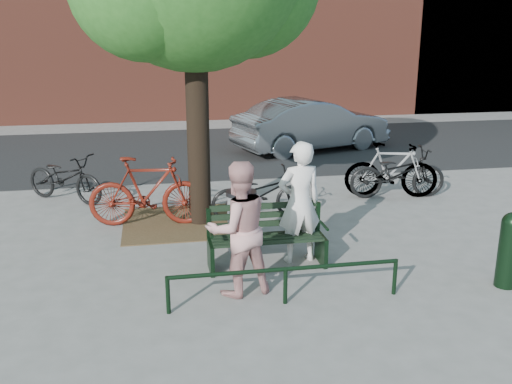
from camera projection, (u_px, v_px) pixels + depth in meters
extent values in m
plane|color=gray|center=(267.00, 266.00, 8.55)|extent=(90.00, 90.00, 0.00)
cube|color=brown|center=(190.00, 222.00, 10.45)|extent=(2.40, 2.00, 0.02)
cube|color=black|center=(209.00, 150.00, 16.57)|extent=(40.00, 7.00, 0.01)
cube|color=black|center=(211.00, 256.00, 8.34)|extent=(0.06, 0.52, 0.45)
cube|color=black|center=(208.00, 223.00, 8.43)|extent=(0.06, 0.06, 0.44)
cylinder|color=black|center=(211.00, 233.00, 8.13)|extent=(0.04, 0.36, 0.04)
cube|color=black|center=(321.00, 249.00, 8.63)|extent=(0.06, 0.52, 0.45)
cube|color=black|center=(318.00, 216.00, 8.72)|extent=(0.06, 0.06, 0.44)
cylinder|color=black|center=(324.00, 226.00, 8.42)|extent=(0.04, 0.36, 0.04)
cube|color=black|center=(267.00, 238.00, 8.42)|extent=(1.64, 0.46, 0.04)
cube|color=black|center=(264.00, 215.00, 8.56)|extent=(1.64, 0.03, 0.47)
cylinder|color=black|center=(168.00, 295.00, 7.08)|extent=(0.06, 0.06, 0.50)
cylinder|color=black|center=(285.00, 286.00, 7.34)|extent=(0.06, 0.06, 0.50)
cylinder|color=black|center=(395.00, 277.00, 7.60)|extent=(0.06, 0.06, 0.50)
cylinder|color=black|center=(286.00, 269.00, 7.28)|extent=(3.00, 0.06, 0.06)
cylinder|color=black|center=(198.00, 119.00, 9.96)|extent=(0.40, 0.40, 3.80)
imported|color=silver|center=(299.00, 202.00, 8.52)|extent=(0.74, 0.54, 1.86)
imported|color=tan|center=(238.00, 229.00, 7.46)|extent=(1.03, 0.88, 1.82)
cylinder|color=black|center=(508.00, 255.00, 7.78)|extent=(0.29, 0.29, 0.93)
cylinder|color=gray|center=(241.00, 223.00, 9.04)|extent=(0.44, 0.44, 0.92)
cylinder|color=black|center=(241.00, 193.00, 8.91)|extent=(0.48, 0.48, 0.07)
imported|color=black|center=(65.00, 178.00, 11.61)|extent=(1.93, 1.65, 1.00)
imported|color=#55140C|center=(148.00, 191.00, 10.15)|extent=(2.17, 0.83, 1.27)
imported|color=black|center=(260.00, 194.00, 10.54)|extent=(1.86, 0.71, 0.97)
imported|color=gray|center=(391.00, 170.00, 11.89)|extent=(2.00, 1.00, 1.16)
imported|color=black|center=(398.00, 173.00, 11.87)|extent=(2.07, 0.87, 1.06)
imported|color=slate|center=(312.00, 125.00, 16.37)|extent=(4.80, 2.90, 1.50)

